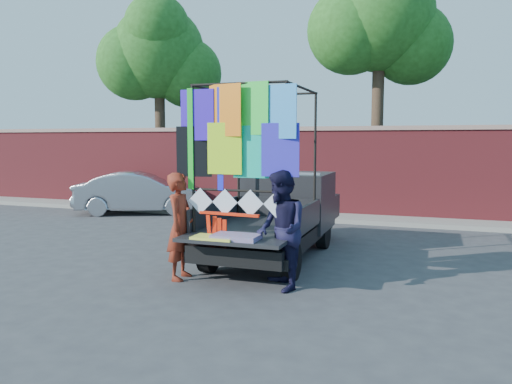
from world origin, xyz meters
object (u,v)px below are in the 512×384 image
(pickup_truck, at_px, (282,213))
(sedan, at_px, (140,193))
(woman, at_px, (181,226))
(man, at_px, (281,230))

(pickup_truck, xyz_separation_m, sedan, (-5.51, 3.52, -0.15))
(sedan, bearing_deg, woman, -166.70)
(man, bearing_deg, pickup_truck, 161.85)
(sedan, relative_size, man, 2.13)
(pickup_truck, relative_size, woman, 2.86)
(sedan, height_order, woman, woman)
(woman, relative_size, man, 0.96)
(sedan, xyz_separation_m, man, (6.22, -5.98, 0.27))
(woman, bearing_deg, sedan, 32.74)
(pickup_truck, relative_size, sedan, 1.28)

